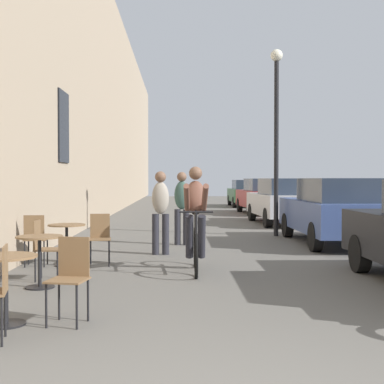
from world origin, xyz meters
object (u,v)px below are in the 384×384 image
(street_lamp, at_px, (276,118))
(parked_car_third, at_px, (284,200))
(cafe_table_near, at_px, (6,275))
(cafe_chair_far_toward_street, at_px, (100,235))
(pedestrian_mid, at_px, (182,204))
(cyclist_on_bicycle, at_px, (196,221))
(cafe_chair_far_toward_wall, at_px, (35,237))
(pedestrian_near, at_px, (161,208))
(cafe_table_far, at_px, (67,236))
(parked_car_second, at_px, (336,210))
(parked_car_fourth, at_px, (263,196))
(cafe_table_mid, at_px, (40,250))
(parked_car_fifth, at_px, (246,193))
(cafe_chair_near_toward_street, at_px, (70,273))
(cafe_chair_mid_toward_street, at_px, (44,246))

(street_lamp, height_order, parked_car_third, street_lamp)
(cafe_table_near, distance_m, street_lamp, 9.97)
(cafe_chair_far_toward_street, distance_m, pedestrian_mid, 3.21)
(cyclist_on_bicycle, bearing_deg, cafe_chair_far_toward_wall, 170.21)
(pedestrian_near, bearing_deg, cafe_table_near, -105.50)
(cafe_table_far, height_order, cyclist_on_bicycle, cyclist_on_bicycle)
(cafe_chair_far_toward_wall, relative_size, cyclist_on_bicycle, 0.51)
(parked_car_second, distance_m, parked_car_fourth, 10.83)
(cafe_table_near, bearing_deg, parked_car_second, 51.34)
(cafe_chair_far_toward_street, xyz_separation_m, cafe_chair_far_toward_wall, (-1.08, -0.15, 0.00))
(cafe_table_far, distance_m, parked_car_fourth, 14.91)
(parked_car_third, bearing_deg, pedestrian_mid, -121.71)
(pedestrian_near, bearing_deg, cafe_chair_far_toward_street, -128.63)
(cafe_chair_far_toward_wall, distance_m, pedestrian_near, 2.58)
(cafe_table_mid, height_order, street_lamp, street_lamp)
(pedestrian_mid, xyz_separation_m, parked_car_fifth, (3.64, 16.99, -0.18))
(cafe_chair_near_toward_street, xyz_separation_m, cafe_table_far, (-0.80, 3.73, 0.00))
(parked_car_fifth, bearing_deg, parked_car_fourth, -90.34)
(cafe_chair_mid_toward_street, relative_size, parked_car_second, 0.21)
(pedestrian_near, xyz_separation_m, street_lamp, (2.94, 3.42, 2.18))
(cafe_chair_mid_toward_street, bearing_deg, cafe_chair_far_toward_street, 66.42)
(cafe_table_near, relative_size, parked_car_second, 0.17)
(parked_car_second, bearing_deg, cafe_chair_far_toward_wall, -153.41)
(parked_car_third, height_order, parked_car_fifth, parked_car_third)
(cafe_table_near, height_order, parked_car_fourth, parked_car_fourth)
(cafe_chair_near_toward_street, xyz_separation_m, parked_car_second, (4.78, 6.70, 0.27))
(cafe_chair_far_toward_street, height_order, street_lamp, street_lamp)
(parked_car_second, relative_size, parked_car_third, 0.99)
(cafe_chair_far_toward_wall, distance_m, pedestrian_mid, 3.94)
(parked_car_fourth, height_order, parked_car_fifth, parked_car_fourth)
(pedestrian_mid, distance_m, street_lamp, 3.80)
(cafe_chair_near_toward_street, bearing_deg, cafe_chair_mid_toward_street, 109.81)
(cafe_table_mid, height_order, pedestrian_near, pedestrian_near)
(cafe_chair_near_toward_street, xyz_separation_m, pedestrian_mid, (1.22, 6.64, 0.42))
(parked_car_second, bearing_deg, pedestrian_near, -157.89)
(cafe_chair_mid_toward_street, xyz_separation_m, street_lamp, (4.58, 6.12, 2.59))
(cafe_chair_near_toward_street, height_order, pedestrian_mid, pedestrian_mid)
(pedestrian_mid, height_order, parked_car_fifth, pedestrian_mid)
(cafe_chair_far_toward_street, relative_size, parked_car_fifth, 0.22)
(cafe_table_near, xyz_separation_m, cyclist_on_bicycle, (2.06, 3.26, 0.29))
(cafe_chair_far_toward_street, distance_m, pedestrian_near, 1.69)
(parked_car_second, xyz_separation_m, parked_car_third, (-0.11, 5.51, 0.00))
(cafe_chair_far_toward_street, bearing_deg, pedestrian_near, 51.37)
(cafe_table_far, height_order, cafe_chair_far_toward_street, cafe_chair_far_toward_street)
(cafe_chair_near_toward_street, distance_m, cafe_chair_mid_toward_street, 2.53)
(cafe_chair_far_toward_street, bearing_deg, cafe_chair_mid_toward_street, -113.58)
(pedestrian_near, bearing_deg, cafe_chair_mid_toward_street, -121.30)
(parked_car_second, bearing_deg, cafe_chair_near_toward_street, -125.48)
(cafe_table_mid, height_order, parked_car_fourth, parked_car_fourth)
(cafe_chair_far_toward_street, bearing_deg, cafe_chair_far_toward_wall, -172.02)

